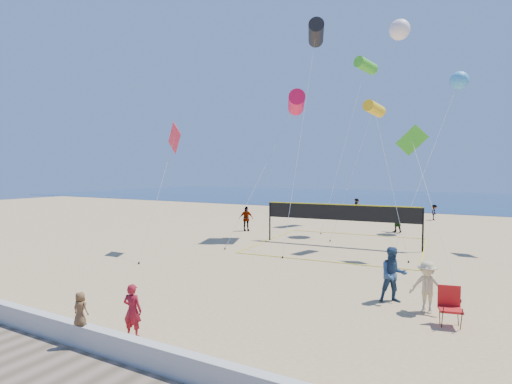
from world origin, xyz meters
The scene contains 21 objects.
ground centered at (0.00, 0.00, 0.00)m, with size 120.00×120.00×0.00m, color tan.
ocean centered at (0.00, 62.00, 0.01)m, with size 140.00×50.00×0.03m, color navy.
seawall centered at (0.00, -3.00, 0.30)m, with size 32.00×0.30×0.60m, color #BBBBB6.
woman centered at (-1.98, -1.92, 0.74)m, with size 0.54×0.36×1.49m, color maroon.
toddler centered at (-2.64, -3.07, 1.04)m, with size 0.43×0.28×0.87m, color brown.
bystander_a centered at (3.78, 4.60, 0.97)m, with size 0.94×0.73×1.94m, color navy.
bystander_b centered at (4.93, 4.06, 0.84)m, with size 1.09×0.63×1.69m, color #C8B785.
far_person_0 centered at (-9.09, 16.49, 0.94)m, with size 1.11×0.46×1.89m, color gray.
far_person_1 centered at (1.19, 21.40, 0.87)m, with size 1.62×0.52×1.75m, color gray.
far_person_3 centered at (-3.82, 28.88, 0.96)m, with size 0.93×0.73×1.92m, color gray.
far_person_4 centered at (2.95, 30.74, 0.73)m, with size 0.94×0.54×1.46m, color gray.
camp_chair centered at (5.63, 3.21, 0.66)m, with size 0.74×0.87×1.29m.
volleyball_net centered at (-0.99, 14.10, 1.77)m, with size 10.22×10.08×2.56m.
kite_0 centered at (-4.47, 15.33, 9.19)m, with size 3.13×7.15×9.90m.
kite_1 centered at (-3.51, 16.41, 13.96)m, with size 1.90×8.67×14.64m.
kite_2 centered at (1.01, 13.86, 8.16)m, with size 2.95×3.58×8.62m.
kite_3 centered at (-8.66, 7.68, 6.19)m, with size 1.61×3.76×7.34m.
kite_4 centered at (3.45, 11.78, 5.83)m, with size 3.39×6.58×6.97m.
kite_6 centered at (1.18, 20.81, 14.71)m, with size 4.14×6.66×15.45m.
kite_7 centered at (4.99, 23.70, 11.29)m, with size 3.53×10.43×11.95m.
kite_8 centered at (-2.20, 25.00, 13.56)m, with size 2.23×8.55×14.22m.
Camera 1 is at (6.19, -9.74, 4.58)m, focal length 28.00 mm.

